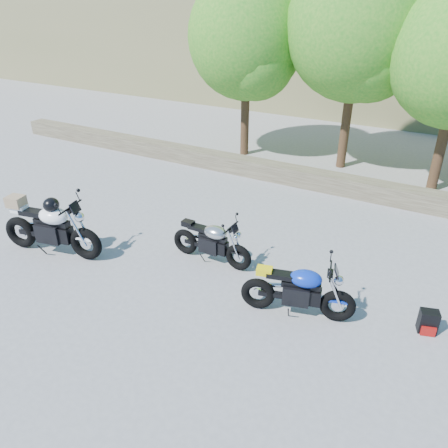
{
  "coord_description": "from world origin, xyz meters",
  "views": [
    {
      "loc": [
        4.12,
        -5.92,
        4.93
      ],
      "look_at": [
        0.2,
        1.0,
        0.75
      ],
      "focal_mm": 35.0,
      "sensor_mm": 36.0,
      "label": 1
    }
  ],
  "objects_px": {
    "white_bike": "(50,226)",
    "blue_bike": "(299,291)",
    "silver_bike": "(212,242)",
    "backpack": "(428,322)"
  },
  "relations": [
    {
      "from": "white_bike",
      "to": "blue_bike",
      "type": "bearing_deg",
      "value": -4.93
    },
    {
      "from": "silver_bike",
      "to": "white_bike",
      "type": "xyz_separation_m",
      "value": [
        -3.13,
        -1.38,
        0.19
      ]
    },
    {
      "from": "silver_bike",
      "to": "backpack",
      "type": "bearing_deg",
      "value": -1.27
    },
    {
      "from": "blue_bike",
      "to": "backpack",
      "type": "xyz_separation_m",
      "value": [
        2.03,
        0.64,
        -0.29
      ]
    },
    {
      "from": "silver_bike",
      "to": "blue_bike",
      "type": "distance_m",
      "value": 2.28
    },
    {
      "from": "blue_bike",
      "to": "backpack",
      "type": "relative_size",
      "value": 4.87
    },
    {
      "from": "blue_bike",
      "to": "white_bike",
      "type": "bearing_deg",
      "value": 172.04
    },
    {
      "from": "white_bike",
      "to": "backpack",
      "type": "height_order",
      "value": "white_bike"
    },
    {
      "from": "backpack",
      "to": "silver_bike",
      "type": "bearing_deg",
      "value": 161.32
    },
    {
      "from": "silver_bike",
      "to": "backpack",
      "type": "xyz_separation_m",
      "value": [
        4.19,
        -0.1,
        -0.26
      ]
    }
  ]
}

